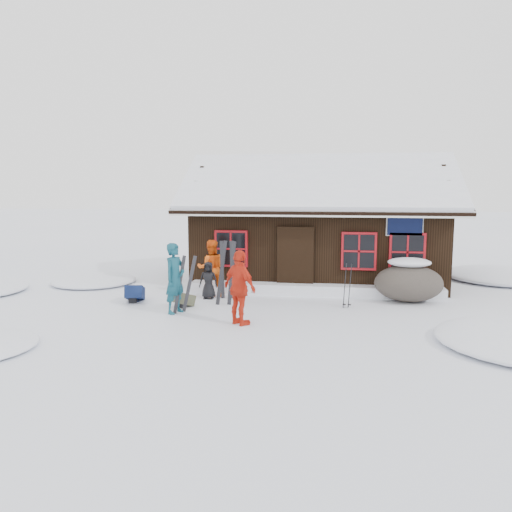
% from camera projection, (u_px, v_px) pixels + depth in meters
% --- Properties ---
extents(ground, '(120.00, 120.00, 0.00)m').
position_uv_depth(ground, '(253.00, 311.00, 13.13)').
color(ground, white).
rests_on(ground, ground).
extents(mountain_hut, '(8.90, 6.09, 4.42)m').
position_uv_depth(mountain_hut, '(318.00, 235.00, 17.56)').
color(mountain_hut, black).
rests_on(mountain_hut, ground).
extents(snow_drift, '(7.60, 0.60, 0.35)m').
position_uv_depth(snow_drift, '(314.00, 290.00, 15.08)').
color(snow_drift, white).
rests_on(snow_drift, ground).
extents(snow_mounds, '(20.60, 13.20, 0.48)m').
position_uv_depth(snow_mounds, '(319.00, 298.00, 14.70)').
color(snow_mounds, white).
rests_on(snow_mounds, ground).
extents(skier_teal, '(0.66, 0.78, 1.83)m').
position_uv_depth(skier_teal, '(175.00, 278.00, 12.84)').
color(skier_teal, '#114453').
rests_on(skier_teal, ground).
extents(skier_orange_left, '(0.96, 0.83, 1.70)m').
position_uv_depth(skier_orange_left, '(211.00, 268.00, 14.91)').
color(skier_orange_left, '#F55911').
rests_on(skier_orange_left, ground).
extents(skier_orange_right, '(1.09, 1.00, 1.79)m').
position_uv_depth(skier_orange_right, '(240.00, 288.00, 11.73)').
color(skier_orange_right, red).
rests_on(skier_orange_right, ground).
extents(skier_crouched, '(0.55, 0.37, 1.09)m').
position_uv_depth(skier_crouched, '(208.00, 280.00, 14.57)').
color(skier_crouched, black).
rests_on(skier_crouched, ground).
extents(boulder, '(1.92, 1.44, 1.13)m').
position_uv_depth(boulder, '(409.00, 282.00, 14.20)').
color(boulder, '#4F463F').
rests_on(boulder, ground).
extents(ski_pair_left, '(0.60, 0.34, 1.55)m').
position_uv_depth(ski_pair_left, '(184.00, 285.00, 12.93)').
color(ski_pair_left, black).
rests_on(ski_pair_left, ground).
extents(ski_pair_mid, '(0.42, 0.10, 1.75)m').
position_uv_depth(ski_pair_mid, '(227.00, 271.00, 14.57)').
color(ski_pair_mid, black).
rests_on(ski_pair_mid, ground).
extents(ski_pair_right, '(0.62, 0.20, 1.85)m').
position_uv_depth(ski_pair_right, '(226.00, 274.00, 13.73)').
color(ski_pair_right, black).
rests_on(ski_pair_right, ground).
extents(ski_poles, '(0.22, 0.11, 1.25)m').
position_uv_depth(ski_poles, '(347.00, 286.00, 13.47)').
color(ski_poles, black).
rests_on(ski_poles, ground).
extents(backpack_blue, '(0.62, 0.74, 0.35)m').
position_uv_depth(backpack_blue, '(135.00, 296.00, 14.21)').
color(backpack_blue, '#101E48').
rests_on(backpack_blue, ground).
extents(backpack_olive, '(0.64, 0.68, 0.30)m').
position_uv_depth(backpack_olive, '(183.00, 301.00, 13.63)').
color(backpack_olive, '#464733').
rests_on(backpack_olive, ground).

